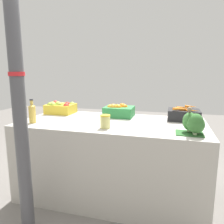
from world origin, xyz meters
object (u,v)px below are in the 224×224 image
(apple_crate, at_px, (60,107))
(orange_crate, at_px, (119,111))
(carrot_crate, at_px, (184,114))
(pickle_jar, at_px, (105,121))
(sparrow_bird, at_px, (190,109))
(juice_bottle_golden, at_px, (32,113))
(support_pole, at_px, (18,90))
(broccoli_pile, at_px, (194,124))
(juice_bottle_cloudy, at_px, (24,112))

(apple_crate, bearing_deg, orange_crate, -0.05)
(carrot_crate, relative_size, pickle_jar, 2.63)
(sparrow_bird, bearing_deg, juice_bottle_golden, -84.29)
(support_pole, relative_size, orange_crate, 7.30)
(orange_crate, height_order, juice_bottle_golden, juice_bottle_golden)
(broccoli_pile, bearing_deg, juice_bottle_golden, 179.63)
(juice_bottle_cloudy, bearing_deg, support_pole, -54.85)
(juice_bottle_golden, bearing_deg, carrot_crate, 19.90)
(carrot_crate, height_order, pickle_jar, carrot_crate)
(juice_bottle_cloudy, relative_size, sparrow_bird, 1.79)
(apple_crate, distance_m, sparrow_bird, 1.56)
(broccoli_pile, bearing_deg, pickle_jar, 179.39)
(orange_crate, distance_m, carrot_crate, 0.70)
(support_pole, distance_m, juice_bottle_golden, 0.58)
(support_pole, height_order, broccoli_pile, support_pole)
(apple_crate, height_order, broccoli_pile, broccoli_pile)
(sparrow_bird, bearing_deg, juice_bottle_cloudy, -84.26)
(apple_crate, bearing_deg, juice_bottle_cloudy, -102.66)
(juice_bottle_golden, bearing_deg, juice_bottle_cloudy, 180.00)
(broccoli_pile, bearing_deg, apple_crate, 160.27)
(support_pole, distance_m, apple_crate, 1.06)
(juice_bottle_golden, bearing_deg, support_pole, -64.09)
(support_pole, height_order, sparrow_bird, support_pole)
(support_pole, height_order, juice_bottle_cloudy, support_pole)
(support_pole, xyz_separation_m, juice_bottle_cloudy, (-0.33, 0.46, -0.27))
(broccoli_pile, relative_size, juice_bottle_golden, 0.95)
(orange_crate, bearing_deg, broccoli_pile, -35.24)
(juice_bottle_cloudy, xyz_separation_m, pickle_jar, (0.86, -0.00, -0.04))
(sparrow_bird, bearing_deg, pickle_jar, -84.59)
(apple_crate, distance_m, orange_crate, 0.74)
(juice_bottle_cloudy, bearing_deg, pickle_jar, -0.10)
(broccoli_pile, xyz_separation_m, juice_bottle_golden, (-1.52, 0.01, 0.01))
(support_pole, bearing_deg, juice_bottle_cloudy, 125.15)
(carrot_crate, xyz_separation_m, juice_bottle_golden, (-1.46, -0.53, 0.04))
(apple_crate, bearing_deg, broccoli_pile, -19.73)
(carrot_crate, distance_m, pickle_jar, 0.88)
(orange_crate, xyz_separation_m, pickle_jar, (0.00, -0.53, -0.01))
(orange_crate, xyz_separation_m, juice_bottle_golden, (-0.76, -0.53, 0.03))
(sparrow_bird, bearing_deg, support_pole, -64.03)
(support_pole, relative_size, sparrow_bird, 17.31)
(orange_crate, relative_size, broccoli_pile, 1.41)
(apple_crate, distance_m, broccoli_pile, 1.60)
(support_pole, distance_m, orange_crate, 1.17)
(support_pole, xyz_separation_m, pickle_jar, (0.54, 0.46, -0.31))
(orange_crate, relative_size, pickle_jar, 2.63)
(sparrow_bird, bearing_deg, apple_crate, -104.20)
(juice_bottle_cloudy, bearing_deg, juice_bottle_golden, -0.00)
(juice_bottle_golden, bearing_deg, pickle_jar, -0.12)
(support_pole, height_order, orange_crate, support_pole)
(juice_bottle_golden, xyz_separation_m, sparrow_bird, (1.48, -0.01, 0.11))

